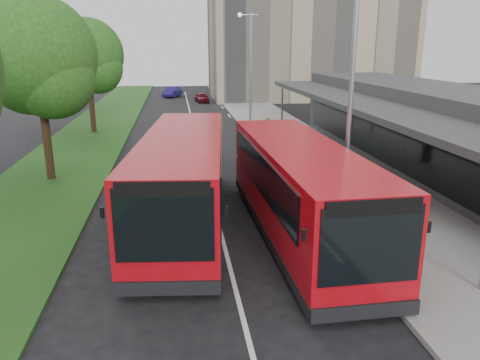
# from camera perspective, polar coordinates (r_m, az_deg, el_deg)

# --- Properties ---
(ground) EXTENTS (120.00, 120.00, 0.00)m
(ground) POSITION_cam_1_polar(r_m,az_deg,el_deg) (13.72, -1.59, -9.30)
(ground) COLOR black
(ground) RESTS_ON ground
(pavement) EXTENTS (5.00, 80.00, 0.15)m
(pavement) POSITION_cam_1_polar(r_m,az_deg,el_deg) (33.65, 4.85, 6.08)
(pavement) COLOR gray
(pavement) RESTS_ON ground
(grass_verge) EXTENTS (5.00, 80.00, 0.10)m
(grass_verge) POSITION_cam_1_polar(r_m,az_deg,el_deg) (33.33, -17.62, 5.25)
(grass_verge) COLOR #214B18
(grass_verge) RESTS_ON ground
(lane_centre_line) EXTENTS (0.12, 70.00, 0.01)m
(lane_centre_line) POSITION_cam_1_polar(r_m,az_deg,el_deg) (27.98, -4.99, 3.90)
(lane_centre_line) COLOR silver
(lane_centre_line) RESTS_ON ground
(kerb_dashes) EXTENTS (0.12, 56.00, 0.01)m
(kerb_dashes) POSITION_cam_1_polar(r_m,az_deg,el_deg) (32.20, 0.52, 5.57)
(kerb_dashes) COLOR silver
(kerb_dashes) RESTS_ON ground
(office_block) EXTENTS (22.00, 12.00, 18.00)m
(office_block) POSITION_cam_1_polar(r_m,az_deg,el_deg) (56.53, 8.33, 19.08)
(office_block) COLOR tan
(office_block) RESTS_ON ground
(station_building) EXTENTS (7.70, 26.00, 4.00)m
(station_building) POSITION_cam_1_polar(r_m,az_deg,el_deg) (24.00, 22.87, 5.62)
(station_building) COLOR #313134
(station_building) RESTS_ON ground
(tree_mid) EXTENTS (4.96, 4.96, 7.98)m
(tree_mid) POSITION_cam_1_polar(r_m,az_deg,el_deg) (22.13, -23.38, 12.93)
(tree_mid) COLOR #311D13
(tree_mid) RESTS_ON ground
(tree_far) EXTENTS (4.80, 4.80, 7.71)m
(tree_far) POSITION_cam_1_polar(r_m,az_deg,el_deg) (33.87, -18.07, 13.79)
(tree_far) COLOR #311D13
(tree_far) RESTS_ON ground
(lamp_post_near) EXTENTS (1.44, 0.28, 8.00)m
(lamp_post_near) POSITION_cam_1_polar(r_m,az_deg,el_deg) (15.36, 13.15, 11.34)
(lamp_post_near) COLOR gray
(lamp_post_near) RESTS_ON pavement
(lamp_post_far) EXTENTS (1.44, 0.28, 8.00)m
(lamp_post_far) POSITION_cam_1_polar(r_m,az_deg,el_deg) (34.77, 1.17, 14.16)
(lamp_post_far) COLOR gray
(lamp_post_far) RESTS_ON pavement
(bus_main) EXTENTS (2.90, 10.48, 2.95)m
(bus_main) POSITION_cam_1_polar(r_m,az_deg,el_deg) (14.74, 7.30, -1.29)
(bus_main) COLOR #AA0914
(bus_main) RESTS_ON ground
(bus_second) EXTENTS (3.79, 10.92, 3.03)m
(bus_second) POSITION_cam_1_polar(r_m,az_deg,el_deg) (15.86, -6.87, 0.15)
(bus_second) COLOR #AA0914
(bus_second) RESTS_ON ground
(litter_bin) EXTENTS (0.64, 0.64, 0.90)m
(litter_bin) POSITION_cam_1_polar(r_m,az_deg,el_deg) (23.41, 9.53, 2.83)
(litter_bin) COLOR #362016
(litter_bin) RESTS_ON pavement
(bollard) EXTENTS (0.21, 0.21, 1.09)m
(bollard) POSITION_cam_1_polar(r_m,az_deg,el_deg) (31.55, 3.38, 6.59)
(bollard) COLOR yellow
(bollard) RESTS_ON pavement
(car_near) EXTENTS (1.57, 3.12, 1.02)m
(car_near) POSITION_cam_1_polar(r_m,az_deg,el_deg) (51.23, -4.68, 10.00)
(car_near) COLOR #570C1B
(car_near) RESTS_ON ground
(car_far) EXTENTS (2.46, 3.95, 1.23)m
(car_far) POSITION_cam_1_polar(r_m,az_deg,el_deg) (56.97, -8.22, 10.61)
(car_far) COLOR navy
(car_far) RESTS_ON ground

